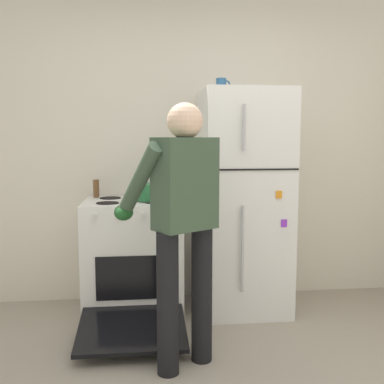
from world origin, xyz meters
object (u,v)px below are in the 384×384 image
object	(u,v)px
refrigerator	(243,202)
pepper_mill	(96,188)
person_cook	(182,213)
coffee_mug	(221,84)
stove_range	(133,258)
red_pot	(153,192)

from	to	relation	value
refrigerator	pepper_mill	bearing A→B (deg)	170.45
person_cook	coffee_mug	size ratio (longest dim) A/B	14.28
pepper_mill	coffee_mug	bearing A→B (deg)	-8.42
stove_range	red_pot	bearing A→B (deg)	-11.35
person_cook	red_pot	xyz separation A→B (m)	(-0.15, 0.84, 0.03)
red_pot	stove_range	bearing A→B (deg)	168.65
coffee_mug	pepper_mill	size ratio (longest dim) A/B	0.79
stove_range	person_cook	world-z (taller)	person_cook
person_cook	red_pot	distance (m)	0.86
refrigerator	stove_range	world-z (taller)	refrigerator
coffee_mug	stove_range	bearing A→B (deg)	-174.56
stove_range	coffee_mug	distance (m)	1.55
refrigerator	red_pot	distance (m)	0.74
refrigerator	coffee_mug	world-z (taller)	coffee_mug
refrigerator	person_cook	size ratio (longest dim) A/B	1.11
person_cook	coffee_mug	xyz separation A→B (m)	(0.40, 0.94, 0.87)
stove_range	red_pot	xyz separation A→B (m)	(0.16, -0.03, 0.53)
red_pot	coffee_mug	world-z (taller)	coffee_mug
red_pot	pepper_mill	distance (m)	0.52
refrigerator	person_cook	xyz separation A→B (m)	(-0.58, -0.89, 0.07)
red_pot	coffee_mug	xyz separation A→B (m)	(0.55, 0.10, 0.84)
pepper_mill	refrigerator	bearing A→B (deg)	-9.55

